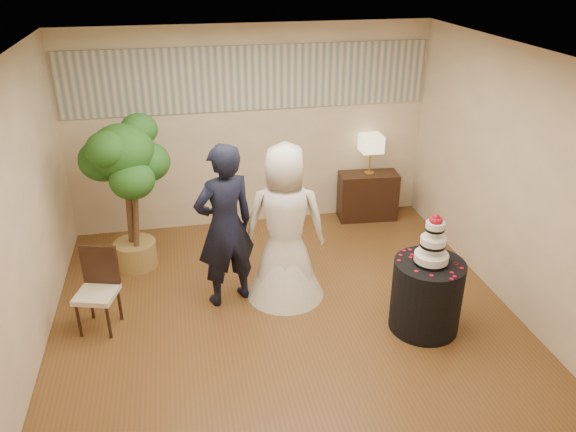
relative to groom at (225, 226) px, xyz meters
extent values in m
cube|color=brown|center=(0.58, -0.51, -0.94)|extent=(5.00, 5.00, 0.00)
cube|color=white|center=(0.58, -0.51, 1.86)|extent=(5.00, 5.00, 0.00)
cube|color=beige|center=(0.58, 1.99, 0.46)|extent=(5.00, 0.06, 2.80)
cube|color=beige|center=(0.58, -3.01, 0.46)|extent=(5.00, 0.06, 2.80)
cube|color=beige|center=(-1.92, -0.51, 0.46)|extent=(0.06, 5.00, 2.80)
cube|color=beige|center=(3.08, -0.51, 0.46)|extent=(0.06, 5.00, 2.80)
cube|color=#A6A798|center=(0.58, 1.97, 1.16)|extent=(4.90, 0.02, 0.85)
imported|color=black|center=(0.00, 0.00, 0.00)|extent=(0.80, 0.66, 1.88)
imported|color=white|center=(0.66, -0.02, -0.03)|extent=(1.05, 1.04, 1.83)
cylinder|color=black|center=(1.98, -0.93, -0.55)|extent=(0.93, 0.93, 0.79)
cube|color=black|center=(2.25, 1.74, -0.59)|extent=(0.87, 0.44, 0.71)
camera|label=1|loc=(-0.41, -5.45, 2.75)|focal=35.00mm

